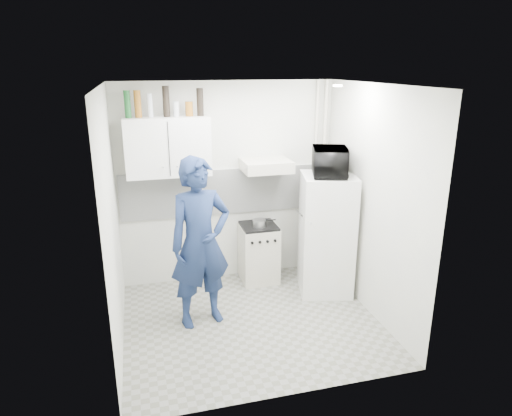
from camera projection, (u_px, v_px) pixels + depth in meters
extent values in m
plane|color=gray|center=(251.00, 321.00, 5.17)|extent=(2.80, 2.80, 0.00)
plane|color=white|center=(251.00, 85.00, 4.38)|extent=(2.80, 2.80, 0.00)
plane|color=beige|center=(228.00, 184.00, 5.93)|extent=(2.80, 0.00, 2.80)
plane|color=beige|center=(112.00, 224.00, 4.44)|extent=(0.00, 2.60, 2.60)
plane|color=beige|center=(372.00, 203.00, 5.12)|extent=(0.00, 2.60, 2.60)
imported|color=#17264A|center=(200.00, 243.00, 4.91)|extent=(0.78, 0.60, 1.89)
cube|color=beige|center=(259.00, 254.00, 6.06)|extent=(0.47, 0.47, 0.76)
cube|color=silver|center=(326.00, 234.00, 5.69)|extent=(0.76, 0.76, 1.52)
cube|color=black|center=(259.00, 226.00, 5.95)|extent=(0.45, 0.45, 0.03)
cylinder|color=silver|center=(259.00, 223.00, 5.87)|extent=(0.17, 0.17, 0.09)
imported|color=black|center=(330.00, 162.00, 5.41)|extent=(0.68, 0.56, 0.33)
cylinder|color=#144C1E|center=(127.00, 104.00, 5.16)|extent=(0.07, 0.07, 0.31)
cylinder|color=brown|center=(138.00, 104.00, 5.19)|extent=(0.08, 0.08, 0.31)
cylinder|color=#B2B7BC|center=(150.00, 105.00, 5.23)|extent=(0.06, 0.06, 0.27)
cylinder|color=black|center=(166.00, 101.00, 5.26)|extent=(0.08, 0.08, 0.35)
cylinder|color=#B2B7BC|center=(176.00, 109.00, 5.32)|extent=(0.07, 0.07, 0.17)
cylinder|color=brown|center=(189.00, 109.00, 5.35)|extent=(0.09, 0.09, 0.17)
cylinder|color=black|center=(200.00, 102.00, 5.36)|extent=(0.08, 0.08, 0.32)
cube|color=silver|center=(168.00, 147.00, 5.42)|extent=(1.00, 0.35, 0.70)
cube|color=beige|center=(266.00, 166.00, 5.73)|extent=(0.60, 0.50, 0.14)
cube|color=white|center=(228.00, 191.00, 5.95)|extent=(2.74, 0.03, 0.60)
cylinder|color=beige|center=(323.00, 179.00, 6.17)|extent=(0.05, 0.05, 2.60)
cylinder|color=beige|center=(315.00, 180.00, 6.14)|extent=(0.04, 0.04, 2.60)
cylinder|color=white|center=(338.00, 86.00, 4.82)|extent=(0.10, 0.10, 0.02)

